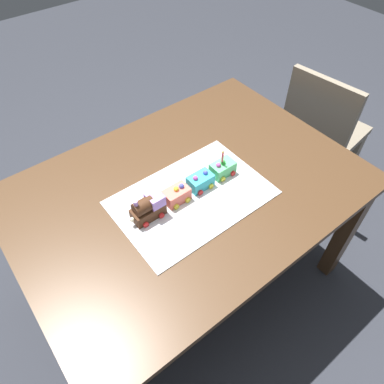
{
  "coord_description": "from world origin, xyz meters",
  "views": [
    {
      "loc": [
        -0.59,
        -0.79,
        1.81
      ],
      "look_at": [
        -0.03,
        -0.06,
        0.77
      ],
      "focal_mm": 33.56,
      "sensor_mm": 36.0,
      "label": 1
    }
  ],
  "objects": [
    {
      "name": "ground_plane",
      "position": [
        0.0,
        0.0,
        0.0
      ],
      "size": [
        8.0,
        8.0,
        0.0
      ],
      "primitive_type": "plane",
      "color": "#2D3038"
    },
    {
      "name": "cake_car_flatbed_mint_green",
      "position": [
        0.15,
        -0.03,
        0.77
      ],
      "size": [
        0.1,
        0.08,
        0.07
      ],
      "color": "#59CC7A",
      "rests_on": "cake_board"
    },
    {
      "name": "cake_car_hopper_turquoise",
      "position": [
        0.04,
        -0.03,
        0.77
      ],
      "size": [
        0.1,
        0.08,
        0.07
      ],
      "color": "#38B7C6",
      "rests_on": "cake_board"
    },
    {
      "name": "cake_board",
      "position": [
        -0.03,
        -0.06,
        0.74
      ],
      "size": [
        0.6,
        0.4,
        0.0
      ],
      "primitive_type": "cube",
      "color": "silver",
      "rests_on": "dining_table"
    },
    {
      "name": "chair",
      "position": [
        1.03,
        0.06,
        0.47
      ],
      "size": [
        0.45,
        0.45,
        0.86
      ],
      "rotation": [
        0.0,
        0.0,
        1.7
      ],
      "color": "gray",
      "rests_on": "ground"
    },
    {
      "name": "birthday_candle",
      "position": [
        0.15,
        -0.03,
        0.85
      ],
      "size": [
        0.01,
        0.01,
        0.06
      ],
      "color": "#F24C59",
      "rests_on": "cake_car_flatbed_mint_green"
    },
    {
      "name": "dining_table",
      "position": [
        0.0,
        0.0,
        0.63
      ],
      "size": [
        1.4,
        1.0,
        0.74
      ],
      "color": "#4C331E",
      "rests_on": "ground"
    },
    {
      "name": "cake_locomotive",
      "position": [
        -0.21,
        -0.03,
        0.79
      ],
      "size": [
        0.14,
        0.08,
        0.12
      ],
      "color": "#472816",
      "rests_on": "cake_board"
    },
    {
      "name": "cake_car_caboose_coral",
      "position": [
        -0.08,
        -0.03,
        0.77
      ],
      "size": [
        0.1,
        0.08,
        0.07
      ],
      "color": "#F27260",
      "rests_on": "cake_board"
    }
  ]
}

